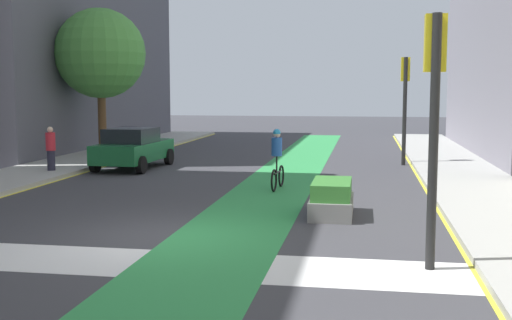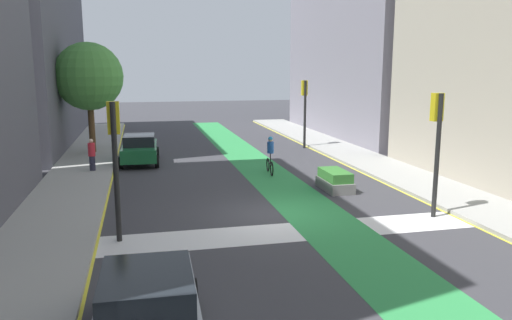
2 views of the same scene
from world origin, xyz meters
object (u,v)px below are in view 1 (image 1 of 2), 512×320
object	(u,v)px
cyclist_in_lane	(277,158)
median_planter	(332,199)
traffic_signal_near_right	(434,92)
street_tree_near	(100,54)
traffic_signal_far_right	(405,90)
car_green_left_far	(133,148)
pedestrian_sidewalk_left_a	(51,148)

from	to	relation	value
cyclist_in_lane	median_planter	world-z (taller)	cyclist_in_lane
traffic_signal_near_right	street_tree_near	size ratio (longest dim) A/B	0.67
traffic_signal_far_right	cyclist_in_lane	distance (m)	8.62
car_green_left_far	pedestrian_sidewalk_left_a	xyz separation A→B (m)	(-2.28, -2.16, 0.14)
car_green_left_far	street_tree_near	bearing A→B (deg)	128.06
cyclist_in_lane	car_green_left_far	bearing A→B (deg)	145.46
cyclist_in_lane	pedestrian_sidewalk_left_a	bearing A→B (deg)	166.13
traffic_signal_far_right	pedestrian_sidewalk_left_a	world-z (taller)	traffic_signal_far_right
car_green_left_far	cyclist_in_lane	distance (m)	7.49
street_tree_near	cyclist_in_lane	bearing A→B (deg)	-40.97
traffic_signal_far_right	pedestrian_sidewalk_left_a	size ratio (longest dim) A/B	2.76
cyclist_in_lane	street_tree_near	size ratio (longest dim) A/B	0.29
traffic_signal_far_right	car_green_left_far	world-z (taller)	traffic_signal_far_right
traffic_signal_far_right	median_planter	distance (m)	11.58
traffic_signal_near_right	pedestrian_sidewalk_left_a	distance (m)	15.97
traffic_signal_far_right	street_tree_near	world-z (taller)	street_tree_near
traffic_signal_near_right	pedestrian_sidewalk_left_a	size ratio (longest dim) A/B	2.74
cyclist_in_lane	pedestrian_sidewalk_left_a	distance (m)	8.70
cyclist_in_lane	pedestrian_sidewalk_left_a	xyz separation A→B (m)	(-8.45, 2.09, -0.03)
traffic_signal_near_right	car_green_left_far	world-z (taller)	traffic_signal_near_right
cyclist_in_lane	median_planter	distance (m)	4.23
traffic_signal_far_right	street_tree_near	bearing A→B (deg)	178.01
traffic_signal_far_right	pedestrian_sidewalk_left_a	xyz separation A→B (m)	(-12.61, -5.18, -2.08)
traffic_signal_near_right	street_tree_near	bearing A→B (deg)	128.70
car_green_left_far	cyclist_in_lane	size ratio (longest dim) A/B	2.30
median_planter	traffic_signal_near_right	bearing A→B (deg)	-66.14
traffic_signal_near_right	pedestrian_sidewalk_left_a	bearing A→B (deg)	140.28
cyclist_in_lane	median_planter	size ratio (longest dim) A/B	0.91
pedestrian_sidewalk_left_a	car_green_left_far	bearing A→B (deg)	43.50
pedestrian_sidewalk_left_a	street_tree_near	size ratio (longest dim) A/B	0.24
car_green_left_far	traffic_signal_far_right	bearing A→B (deg)	16.29
traffic_signal_near_right	median_planter	world-z (taller)	traffic_signal_near_right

